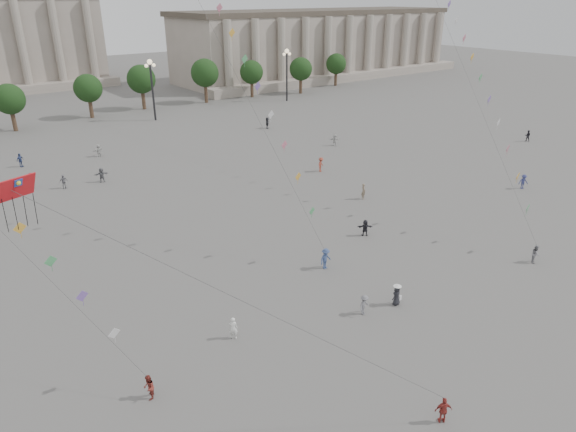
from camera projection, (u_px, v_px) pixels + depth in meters
ground at (389, 343)px, 33.72m from camera, size 360.00×360.00×0.00m
hall_east at (321, 44)px, 140.57m from camera, size 84.00×26.22×17.20m
tree_row at (51, 93)px, 88.34m from camera, size 137.12×5.12×8.00m
lamp_post_mid_east at (151, 79)px, 90.11m from camera, size 2.00×0.90×10.65m
lamp_post_far_east at (287, 65)px, 106.86m from camera, size 2.00×0.90×10.65m
person_crowd_0 at (20, 160)px, 67.56m from camera, size 1.15×0.96×1.84m
person_crowd_3 at (365, 228)px, 48.35m from camera, size 1.48×1.23×1.59m
person_crowd_4 at (99, 150)px, 71.89m from camera, size 1.69×1.20×1.76m
person_crowd_6 at (364, 305)px, 36.41m from camera, size 1.13×0.84×1.55m
person_crowd_7 at (335, 140)px, 77.08m from camera, size 1.72×0.93×1.77m
person_crowd_8 at (321, 165)px, 65.79m from camera, size 1.40×1.19×1.87m
person_crowd_9 at (267, 123)px, 86.93m from camera, size 1.48×1.74×1.88m
person_crowd_12 at (102, 175)px, 62.11m from camera, size 1.73×0.78×1.80m
person_crowd_13 at (233, 328)px, 33.86m from camera, size 0.69×0.68×1.61m
person_crowd_14 at (523, 182)px, 60.00m from camera, size 1.30×1.14×1.74m
person_crowd_15 at (528, 136)px, 79.49m from camera, size 0.97×1.04×1.70m
person_crowd_16 at (64, 182)px, 60.08m from camera, size 1.05×0.62×1.69m
person_crowd_17 at (32, 181)px, 60.12m from camera, size 0.83×1.28×1.88m
person_crowd_19 at (363, 191)px, 56.97m from camera, size 0.66×0.78×1.81m
tourist_0 at (444, 410)px, 27.18m from camera, size 1.00×0.84×1.60m
kite_flyer_0 at (149, 387)px, 28.78m from camera, size 0.88×0.94×1.55m
kite_flyer_1 at (326, 259)px, 42.47m from camera, size 1.28×0.87×1.83m
kite_flyer_2 at (536, 254)px, 43.53m from camera, size 0.95×0.89×1.56m
hat_person at (397, 295)px, 37.52m from camera, size 0.84×0.61×1.69m
dragon_kite at (21, 208)px, 21.80m from camera, size 9.25×6.40×23.22m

